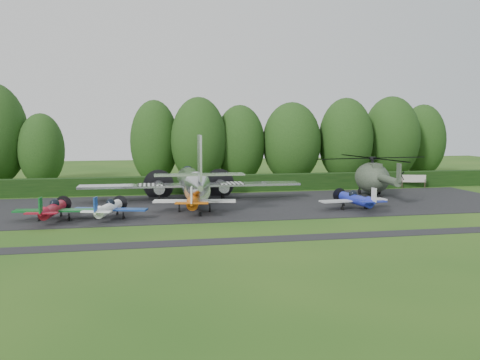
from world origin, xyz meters
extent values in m
plane|color=#204A15|center=(0.00, 0.00, 0.00)|extent=(160.00, 160.00, 0.00)
cube|color=black|center=(0.00, 10.00, 0.00)|extent=(70.00, 18.00, 0.01)
cube|color=black|center=(0.00, -6.00, 0.00)|extent=(70.00, 2.00, 0.00)
cube|color=black|center=(0.00, 21.00, 0.00)|extent=(90.00, 1.60, 2.00)
cylinder|color=silver|center=(1.01, 13.09, 2.02)|extent=(2.44, 12.73, 2.44)
cone|color=silver|center=(1.01, 20.22, 2.02)|extent=(2.44, 1.59, 2.44)
cone|color=silver|center=(1.01, 5.45, 2.55)|extent=(2.44, 3.18, 2.44)
sphere|color=black|center=(1.01, 19.20, 2.55)|extent=(1.59, 1.59, 1.59)
cube|color=silver|center=(1.01, 14.15, 1.70)|extent=(23.34, 2.55, 0.23)
cube|color=white|center=(-3.24, 14.15, 1.83)|extent=(2.76, 2.65, 0.05)
cube|color=white|center=(5.25, 14.15, 1.83)|extent=(2.76, 2.65, 0.05)
cylinder|color=silver|center=(-2.39, 14.79, 1.43)|extent=(1.17, 3.40, 1.17)
cylinder|color=silver|center=(4.40, 14.79, 1.43)|extent=(1.17, 3.40, 1.17)
cylinder|color=black|center=(-2.39, 17.18, 1.43)|extent=(3.40, 0.03, 3.40)
cylinder|color=black|center=(4.40, 17.18, 1.43)|extent=(3.40, 0.03, 3.40)
cube|color=silver|center=(1.01, 4.60, 3.71)|extent=(7.96, 1.49, 0.15)
cube|color=silver|center=(1.01, 4.28, 5.20)|extent=(0.19, 2.33, 4.03)
cylinder|color=black|center=(-2.39, 14.36, 0.27)|extent=(0.27, 0.95, 0.95)
cylinder|color=black|center=(4.40, 14.36, 0.27)|extent=(0.27, 0.95, 0.95)
cylinder|color=black|center=(1.01, 4.18, 0.19)|extent=(0.19, 0.47, 0.47)
cylinder|color=maroon|center=(-11.71, 4.21, 1.05)|extent=(0.92, 5.25, 0.92)
sphere|color=black|center=(-11.71, 4.78, 1.48)|extent=(0.80, 0.80, 0.80)
cube|color=#0E5E21|center=(-11.71, 4.69, 0.91)|extent=(6.68, 1.24, 0.13)
cube|color=maroon|center=(-11.71, 1.06, 1.29)|extent=(2.48, 0.67, 0.10)
cube|color=#0E5E21|center=(-11.71, 0.97, 1.91)|extent=(0.10, 0.76, 1.24)
cylinder|color=black|center=(-11.71, 7.60, 1.05)|extent=(1.43, 0.02, 1.43)
cylinder|color=black|center=(-12.96, 4.50, 0.17)|extent=(0.13, 0.42, 0.42)
cylinder|color=black|center=(-10.47, 4.50, 0.17)|extent=(0.13, 0.42, 0.42)
cylinder|color=black|center=(-11.71, 6.69, 0.15)|extent=(0.11, 0.38, 0.38)
cylinder|color=white|center=(-7.18, 4.16, 1.00)|extent=(0.88, 5.02, 0.88)
sphere|color=black|center=(-7.18, 4.71, 1.42)|extent=(0.77, 0.77, 0.77)
cube|color=navy|center=(-7.18, 4.62, 0.87)|extent=(6.39, 1.19, 0.13)
cube|color=white|center=(-7.18, 1.15, 1.23)|extent=(2.37, 0.64, 0.09)
cube|color=navy|center=(-7.18, 1.06, 1.83)|extent=(0.09, 0.73, 1.19)
cylinder|color=black|center=(-7.18, 7.41, 1.00)|extent=(1.37, 0.02, 1.37)
cylinder|color=black|center=(-8.37, 4.44, 0.16)|extent=(0.13, 0.40, 0.40)
cylinder|color=black|center=(-6.00, 4.44, 0.16)|extent=(0.13, 0.40, 0.40)
cylinder|color=black|center=(-7.18, 6.54, 0.15)|extent=(0.11, 0.37, 0.37)
cylinder|color=#C85A0B|center=(0.42, 6.34, 1.20)|extent=(1.05, 5.99, 1.05)
sphere|color=black|center=(0.42, 7.00, 1.69)|extent=(0.92, 0.92, 0.92)
cube|color=white|center=(0.42, 6.89, 1.04)|extent=(7.63, 1.42, 0.15)
cube|color=#C85A0B|center=(0.42, 2.75, 1.47)|extent=(2.83, 0.76, 0.11)
cube|color=white|center=(0.42, 2.64, 2.18)|extent=(0.11, 0.87, 1.42)
cylinder|color=black|center=(0.42, 10.21, 1.20)|extent=(1.63, 0.02, 1.63)
cylinder|color=black|center=(-1.00, 6.67, 0.20)|extent=(0.15, 0.48, 0.48)
cylinder|color=black|center=(1.84, 6.67, 0.20)|extent=(0.15, 0.48, 0.48)
cylinder|color=black|center=(0.42, 9.18, 0.17)|extent=(0.13, 0.44, 0.44)
cylinder|color=#1B26A5|center=(15.58, 4.64, 1.05)|extent=(0.91, 5.24, 0.91)
sphere|color=black|center=(15.58, 5.21, 1.48)|extent=(0.80, 0.80, 0.80)
cube|color=silver|center=(15.58, 5.11, 0.90)|extent=(6.66, 1.24, 0.13)
cube|color=#1B26A5|center=(15.58, 1.50, 1.29)|extent=(2.48, 0.67, 0.10)
cube|color=silver|center=(15.58, 1.40, 1.90)|extent=(0.10, 0.76, 1.24)
cylinder|color=black|center=(15.58, 8.02, 1.05)|extent=(1.43, 0.02, 1.43)
cylinder|color=black|center=(14.34, 4.92, 0.17)|extent=(0.13, 0.42, 0.42)
cylinder|color=black|center=(16.82, 4.92, 0.17)|extent=(0.13, 0.42, 0.42)
cylinder|color=black|center=(15.58, 7.11, 0.15)|extent=(0.11, 0.38, 0.38)
ellipsoid|color=#313B2D|center=(21.66, 13.97, 2.07)|extent=(3.58, 6.57, 3.43)
cylinder|color=#313B2D|center=(21.66, 8.80, 2.41)|extent=(0.80, 6.89, 0.80)
cube|color=#313B2D|center=(21.66, 5.24, 3.44)|extent=(0.14, 1.03, 1.84)
cylinder|color=black|center=(21.66, 13.97, 3.79)|extent=(0.34, 0.34, 0.92)
cylinder|color=black|center=(21.66, 13.97, 4.31)|extent=(0.80, 0.80, 0.29)
cylinder|color=black|center=(21.66, 13.97, 4.31)|extent=(13.78, 13.78, 0.07)
cube|color=#313B2D|center=(21.66, 13.05, 3.39)|extent=(1.03, 2.30, 0.80)
ellipsoid|color=black|center=(21.66, 15.80, 2.18)|extent=(2.18, 2.18, 1.96)
cylinder|color=black|center=(20.51, 14.88, 0.34)|extent=(0.21, 0.64, 0.64)
cylinder|color=black|center=(22.81, 14.88, 0.34)|extent=(0.21, 0.64, 0.64)
cylinder|color=black|center=(21.66, 10.29, 0.29)|extent=(0.18, 0.55, 0.55)
cylinder|color=#3F3326|center=(28.63, 19.51, 0.57)|extent=(0.11, 0.11, 1.13)
cylinder|color=#3F3326|center=(31.47, 19.51, 0.57)|extent=(0.11, 0.11, 1.13)
cube|color=beige|center=(30.05, 19.51, 1.23)|extent=(3.03, 0.08, 0.95)
cylinder|color=black|center=(16.83, 29.25, 1.83)|extent=(0.70, 0.70, 3.65)
ellipsoid|color=#183310|center=(16.83, 29.25, 5.58)|extent=(8.13, 8.13, 11.16)
cylinder|color=black|center=(-16.58, 31.31, 1.56)|extent=(0.70, 0.70, 3.13)
ellipsoid|color=#183310|center=(-16.58, 31.31, 4.78)|extent=(5.94, 5.94, 9.55)
cylinder|color=black|center=(32.25, 30.08, 1.99)|extent=(0.70, 0.70, 3.98)
ellipsoid|color=#183310|center=(32.25, 30.08, 6.08)|extent=(8.30, 8.30, 12.16)
cylinder|color=black|center=(39.35, 33.48, 1.82)|extent=(0.70, 0.70, 3.65)
ellipsoid|color=#183310|center=(39.35, 33.48, 5.58)|extent=(7.03, 7.03, 11.15)
cylinder|color=black|center=(3.82, 29.36, 1.92)|extent=(0.70, 0.70, 3.85)
ellipsoid|color=#183310|center=(3.82, 29.36, 5.88)|extent=(7.49, 7.49, 11.76)
cylinder|color=black|center=(-1.95, 31.98, 1.87)|extent=(0.70, 0.70, 3.74)
ellipsoid|color=#183310|center=(-1.95, 31.98, 5.71)|extent=(6.57, 6.57, 11.43)
cylinder|color=black|center=(9.66, 30.31, 1.76)|extent=(0.70, 0.70, 3.52)
ellipsoid|color=#183310|center=(9.66, 30.31, 5.38)|extent=(6.96, 6.96, 10.76)
cylinder|color=black|center=(24.62, 28.76, 1.93)|extent=(0.70, 0.70, 3.87)
ellipsoid|color=#183310|center=(24.62, 28.76, 5.91)|extent=(7.65, 7.65, 11.81)
camera|label=1|loc=(-5.33, -42.16, 8.24)|focal=40.00mm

